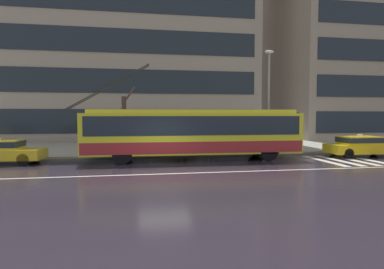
{
  "coord_description": "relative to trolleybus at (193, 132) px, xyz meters",
  "views": [
    {
      "loc": [
        -1.46,
        -15.72,
        2.62
      ],
      "look_at": [
        1.95,
        3.54,
        1.43
      ],
      "focal_mm": 31.24,
      "sensor_mm": 36.0,
      "label": 1
    }
  ],
  "objects": [
    {
      "name": "ground_plane",
      "position": [
        -1.93,
        -3.09,
        -1.59
      ],
      "size": [
        160.0,
        160.0,
        0.0
      ],
      "primitive_type": "plane",
      "color": "#27212B"
    },
    {
      "name": "sidewalk_slab",
      "position": [
        -1.93,
        6.6,
        -1.52
      ],
      "size": [
        80.0,
        10.0,
        0.14
      ],
      "primitive_type": "cube",
      "color": "gray",
      "rests_on": "ground_plane"
    },
    {
      "name": "crosswalk_stripe_edge_near",
      "position": [
        7.18,
        -1.74,
        -1.59
      ],
      "size": [
        0.44,
        4.4,
        0.01
      ],
      "primitive_type": "cube",
      "color": "beige",
      "rests_on": "ground_plane"
    },
    {
      "name": "crosswalk_stripe_inner_a",
      "position": [
        8.08,
        -1.74,
        -1.59
      ],
      "size": [
        0.44,
        4.4,
        0.01
      ],
      "primitive_type": "cube",
      "color": "beige",
      "rests_on": "ground_plane"
    },
    {
      "name": "crosswalk_stripe_center",
      "position": [
        8.98,
        -1.74,
        -1.59
      ],
      "size": [
        0.44,
        4.4,
        0.01
      ],
      "primitive_type": "cube",
      "color": "beige",
      "rests_on": "ground_plane"
    },
    {
      "name": "crosswalk_stripe_inner_b",
      "position": [
        9.88,
        -1.74,
        -1.59
      ],
      "size": [
        0.44,
        4.4,
        0.01
      ],
      "primitive_type": "cube",
      "color": "beige",
      "rests_on": "ground_plane"
    },
    {
      "name": "lane_centre_line",
      "position": [
        -1.93,
        -4.29,
        -1.59
      ],
      "size": [
        72.0,
        0.14,
        0.01
      ],
      "primitive_type": "cube",
      "color": "silver",
      "rests_on": "ground_plane"
    },
    {
      "name": "trolleybus",
      "position": [
        0.0,
        0.0,
        0.0
      ],
      "size": [
        13.09,
        2.82,
        5.39
      ],
      "color": "yellow",
      "rests_on": "ground_plane"
    },
    {
      "name": "taxi_ahead_of_bus",
      "position": [
        10.47,
        -0.42,
        -0.89
      ],
      "size": [
        4.3,
        1.84,
        1.39
      ],
      "color": "yellow",
      "rests_on": "ground_plane"
    },
    {
      "name": "taxi_queued_behind_bus",
      "position": [
        -10.35,
        0.26,
        -0.89
      ],
      "size": [
        4.38,
        2.07,
        1.39
      ],
      "color": "yellow",
      "rests_on": "ground_plane"
    },
    {
      "name": "bus_shelter",
      "position": [
        -0.34,
        3.73,
        0.4
      ],
      "size": [
        4.13,
        1.6,
        2.48
      ],
      "color": "gray",
      "rests_on": "sidewalk_slab"
    },
    {
      "name": "pedestrian_at_shelter",
      "position": [
        -0.03,
        3.11,
        0.15
      ],
      "size": [
        1.36,
        1.36,
        2.03
      ],
      "color": "#24192B",
      "rests_on": "sidewalk_slab"
    },
    {
      "name": "pedestrian_approaching_curb",
      "position": [
        -0.32,
        3.9,
        0.09
      ],
      "size": [
        1.2,
        1.2,
        1.97
      ],
      "color": "#4F413D",
      "rests_on": "sidewalk_slab"
    },
    {
      "name": "street_lamp",
      "position": [
        5.66,
        2.58,
        2.55
      ],
      "size": [
        0.6,
        0.32,
        6.77
      ],
      "color": "gray",
      "rests_on": "sidewalk_slab"
    },
    {
      "name": "street_tree_bare",
      "position": [
        -3.96,
        4.49,
        0.6
      ],
      "size": [
        1.18,
        1.02,
        4.43
      ],
      "color": "#503832",
      "rests_on": "sidewalk_slab"
    },
    {
      "name": "office_tower_corner_left",
      "position": [
        -4.46,
        18.23,
        11.4
      ],
      "size": [
        27.46,
        11.89,
        25.96
      ],
      "color": "#A4998A",
      "rests_on": "ground_plane"
    }
  ]
}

